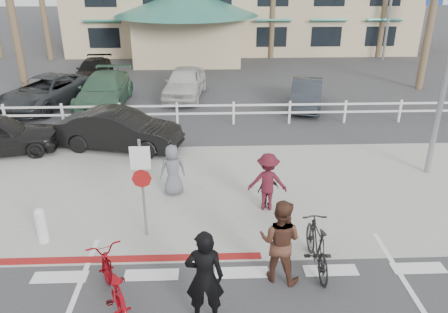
{
  "coord_description": "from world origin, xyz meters",
  "views": [
    {
      "loc": [
        -0.7,
        -7.22,
        6.29
      ],
      "look_at": [
        -0.28,
        3.66,
        1.5
      ],
      "focal_mm": 35.0,
      "sensor_mm": 36.0,
      "label": 1
    }
  ],
  "objects_px": {
    "sign_post": "(143,184)",
    "bike_red": "(112,281)",
    "car_white_sedan": "(120,130)",
    "bike_black": "(317,246)"
  },
  "relations": [
    {
      "from": "sign_post",
      "to": "bike_red",
      "type": "xyz_separation_m",
      "value": [
        -0.35,
        -2.42,
        -0.92
      ]
    },
    {
      "from": "car_white_sedan",
      "to": "bike_black",
      "type": "bearing_deg",
      "value": -128.3
    },
    {
      "from": "sign_post",
      "to": "bike_black",
      "type": "distance_m",
      "value": 4.32
    },
    {
      "from": "sign_post",
      "to": "bike_black",
      "type": "relative_size",
      "value": 1.5
    },
    {
      "from": "bike_black",
      "to": "car_white_sedan",
      "type": "distance_m",
      "value": 9.12
    },
    {
      "from": "bike_red",
      "to": "bike_black",
      "type": "distance_m",
      "value": 4.43
    },
    {
      "from": "sign_post",
      "to": "bike_black",
      "type": "height_order",
      "value": "sign_post"
    },
    {
      "from": "bike_black",
      "to": "car_white_sedan",
      "type": "relative_size",
      "value": 0.43
    },
    {
      "from": "bike_red",
      "to": "car_white_sedan",
      "type": "bearing_deg",
      "value": -105.7
    },
    {
      "from": "car_white_sedan",
      "to": "sign_post",
      "type": "bearing_deg",
      "value": -150.41
    }
  ]
}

